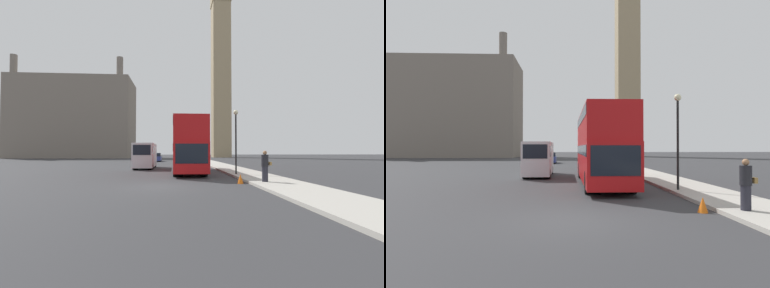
% 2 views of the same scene
% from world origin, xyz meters
% --- Properties ---
extents(ground_plane, '(300.00, 300.00, 0.00)m').
position_xyz_m(ground_plane, '(0.00, 0.00, 0.00)').
color(ground_plane, '#333335').
extents(sidewalk_strip, '(3.08, 120.00, 0.15)m').
position_xyz_m(sidewalk_strip, '(6.54, 0.00, 0.07)').
color(sidewalk_strip, '#ADA89E').
rests_on(sidewalk_strip, ground_plane).
extents(clock_tower, '(6.23, 6.40, 71.87)m').
position_xyz_m(clock_tower, '(15.87, 69.37, 36.84)').
color(clock_tower, tan).
rests_on(clock_tower, ground_plane).
extents(building_block_distant, '(33.84, 14.99, 28.54)m').
position_xyz_m(building_block_distant, '(-29.20, 65.59, 11.74)').
color(building_block_distant, slate).
rests_on(building_block_distant, ground_plane).
extents(red_double_decker_bus, '(2.58, 11.08, 4.46)m').
position_xyz_m(red_double_decker_bus, '(1.90, 9.20, 2.48)').
color(red_double_decker_bus, '#B71114').
rests_on(red_double_decker_bus, ground_plane).
extents(white_van, '(2.07, 6.21, 2.73)m').
position_xyz_m(white_van, '(-2.49, 14.78, 1.46)').
color(white_van, silver).
rests_on(white_van, ground_plane).
extents(pedestrian, '(0.55, 0.39, 1.75)m').
position_xyz_m(pedestrian, '(5.86, 0.57, 1.03)').
color(pedestrian, '#23232D').
rests_on(pedestrian, sidewalk_strip).
extents(street_lamp, '(0.36, 0.36, 4.89)m').
position_xyz_m(street_lamp, '(5.41, 5.62, 3.43)').
color(street_lamp, black).
rests_on(street_lamp, sidewalk_strip).
extents(parked_sedan, '(1.88, 4.75, 1.60)m').
position_xyz_m(parked_sedan, '(-2.77, 35.20, 0.72)').
color(parked_sedan, navy).
rests_on(parked_sedan, ground_plane).
extents(traffic_cone, '(0.36, 0.36, 0.55)m').
position_xyz_m(traffic_cone, '(4.53, 0.95, 0.28)').
color(traffic_cone, orange).
rests_on(traffic_cone, ground_plane).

